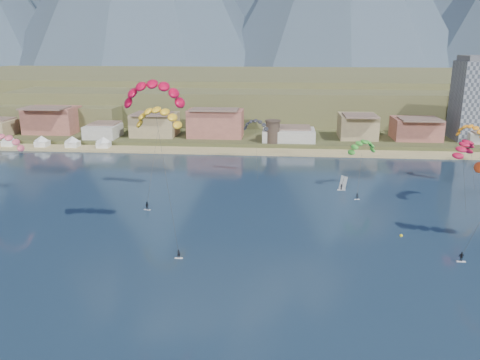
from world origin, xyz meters
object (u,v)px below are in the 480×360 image
object	(u,v)px
windsurfer	(342,186)
buoy	(401,236)
kitesurfer_red	(154,89)
kitesurfer_green	(362,145)
kitesurfer_yellow	(158,114)
watchtower	(273,131)

from	to	relation	value
windsurfer	buoy	size ratio (longest dim) A/B	6.20
kitesurfer_red	kitesurfer_green	xyz separation A→B (m)	(45.67, 39.71, -17.79)
kitesurfer_yellow	kitesurfer_green	xyz separation A→B (m)	(53.67, 6.95, -8.47)
kitesurfer_yellow	buoy	xyz separation A→B (m)	(57.13, -27.52, -20.42)
watchtower	buoy	distance (m)	90.95
watchtower	kitesurfer_green	bearing A→B (deg)	-63.97
watchtower	kitesurfer_green	world-z (taller)	kitesurfer_green
windsurfer	buoy	bearing A→B (deg)	-75.19
watchtower	windsurfer	world-z (taller)	watchtower
kitesurfer_green	windsurfer	world-z (taller)	kitesurfer_green
kitesurfer_yellow	kitesurfer_green	world-z (taller)	kitesurfer_yellow
kitesurfer_yellow	windsurfer	world-z (taller)	kitesurfer_yellow
kitesurfer_yellow	windsurfer	distance (m)	52.54
kitesurfer_yellow	windsurfer	size ratio (longest dim) A/B	6.70
windsurfer	watchtower	bearing A→B (deg)	110.50
watchtower	kitesurfer_red	xyz separation A→B (m)	(-20.47, -91.32, 23.49)
buoy	kitesurfer_red	bearing A→B (deg)	-173.92
kitesurfer_red	kitesurfer_green	size ratio (longest dim) A/B	2.09
kitesurfer_green	windsurfer	distance (m)	12.18
buoy	kitesurfer_green	bearing A→B (deg)	95.74
watchtower	kitesurfer_red	bearing A→B (deg)	-102.63
kitesurfer_yellow	kitesurfer_green	distance (m)	54.78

